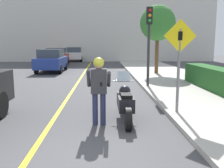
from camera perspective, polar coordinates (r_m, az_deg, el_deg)
name	(u,v)px	position (r m, az deg, el deg)	size (l,w,h in m)	color
ground_plane	(59,165)	(4.61, -12.06, -17.60)	(80.00, 80.00, 0.00)	#424244
sidewalk_curb	(223,104)	(9.22, 23.97, -4.16)	(4.40, 44.00, 0.13)	#ADA89E
road_center_line	(70,95)	(10.35, -9.64, -2.44)	(0.12, 36.00, 0.01)	yellow
building_backdrop	(96,30)	(30.10, -3.59, 12.15)	(28.00, 1.20, 7.30)	beige
motorcycle	(125,102)	(6.81, 3.03, -4.22)	(0.62, 2.26, 1.27)	black
person_biker	(99,84)	(6.27, -3.03, 0.00)	(0.59, 0.47, 1.73)	#282D4C
crossing_sign	(179,57)	(7.22, 15.09, 5.93)	(0.91, 0.08, 2.60)	slate
traffic_light	(149,32)	(11.65, 8.46, 11.77)	(0.26, 0.30, 3.57)	#2D2D30
hedge_row	(214,78)	(11.71, 22.32, 1.24)	(0.90, 5.04, 0.92)	#235623
street_tree	(158,23)	(16.97, 10.38, 13.49)	(2.31, 2.31, 4.44)	brown
parked_car_blue	(52,60)	(19.12, -13.64, 5.27)	(1.88, 4.20, 1.68)	black
parked_car_red	(57,56)	(24.93, -12.47, 6.16)	(1.88, 4.20, 1.68)	black
parked_car_white	(75,54)	(30.52, -8.45, 6.78)	(1.88, 4.20, 1.68)	black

